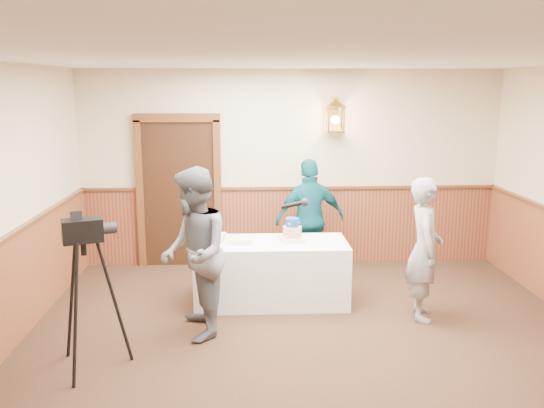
{
  "coord_description": "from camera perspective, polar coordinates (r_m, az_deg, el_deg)",
  "views": [
    {
      "loc": [
        -0.63,
        -4.68,
        2.56
      ],
      "look_at": [
        -0.35,
        1.7,
        1.25
      ],
      "focal_mm": 38.0,
      "sensor_mm": 36.0,
      "label": 1
    }
  ],
  "objects": [
    {
      "name": "ground",
      "position": [
        5.37,
        4.73,
        -16.93
      ],
      "size": [
        7.0,
        7.0,
        0.0
      ],
      "primitive_type": "plane",
      "color": "black",
      "rests_on": "ground"
    },
    {
      "name": "room_shell",
      "position": [
        5.27,
        3.81,
        0.19
      ],
      "size": [
        6.02,
        7.02,
        2.81
      ],
      "color": "beige",
      "rests_on": "ground"
    },
    {
      "name": "display_table",
      "position": [
        6.94,
        -0.07,
        -6.76
      ],
      "size": [
        1.8,
        0.8,
        0.75
      ],
      "primitive_type": "cube",
      "color": "white",
      "rests_on": "ground"
    },
    {
      "name": "tiered_cake",
      "position": [
        6.83,
        2.02,
        -2.81
      ],
      "size": [
        0.31,
        0.31,
        0.28
      ],
      "rotation": [
        0.0,
        0.0,
        0.15
      ],
      "color": "#F5E8B7",
      "rests_on": "display_table"
    },
    {
      "name": "sheet_cake_yellow",
      "position": [
        6.79,
        -3.27,
        -3.61
      ],
      "size": [
        0.29,
        0.23,
        0.06
      ],
      "primitive_type": "cube",
      "rotation": [
        0.0,
        0.0,
        0.01
      ],
      "color": "#EADF8C",
      "rests_on": "display_table"
    },
    {
      "name": "sheet_cake_green",
      "position": [
        6.92,
        -6.09,
        -3.31
      ],
      "size": [
        0.37,
        0.32,
        0.08
      ],
      "primitive_type": "cube",
      "rotation": [
        0.0,
        0.0,
        -0.17
      ],
      "color": "#A0CE91",
      "rests_on": "display_table"
    },
    {
      "name": "interviewer",
      "position": [
        5.93,
        -7.73,
        -4.9
      ],
      "size": [
        1.57,
        0.96,
        1.77
      ],
      "rotation": [
        0.0,
        0.0,
        -1.41
      ],
      "color": "#555A60",
      "rests_on": "ground"
    },
    {
      "name": "baker",
      "position": [
        6.58,
        14.85,
        -4.32
      ],
      "size": [
        0.47,
        0.63,
        1.6
      ],
      "primitive_type": "imported",
      "rotation": [
        0.0,
        0.0,
        1.41
      ],
      "color": "gray",
      "rests_on": "ground"
    },
    {
      "name": "assistant_p",
      "position": [
        7.74,
        3.8,
        -1.48
      ],
      "size": [
        1.01,
        0.58,
        1.62
      ],
      "primitive_type": "imported",
      "rotation": [
        0.0,
        0.0,
        3.35
      ],
      "color": "#0C4B5A",
      "rests_on": "ground"
    },
    {
      "name": "tv_camera_rig",
      "position": [
        5.55,
        -17.82,
        -9.29
      ],
      "size": [
        0.55,
        0.52,
        1.41
      ],
      "rotation": [
        0.0,
        0.0,
        0.36
      ],
      "color": "black",
      "rests_on": "ground"
    }
  ]
}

